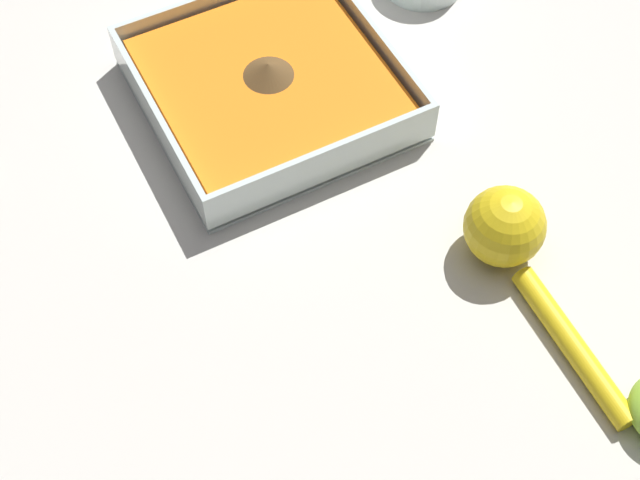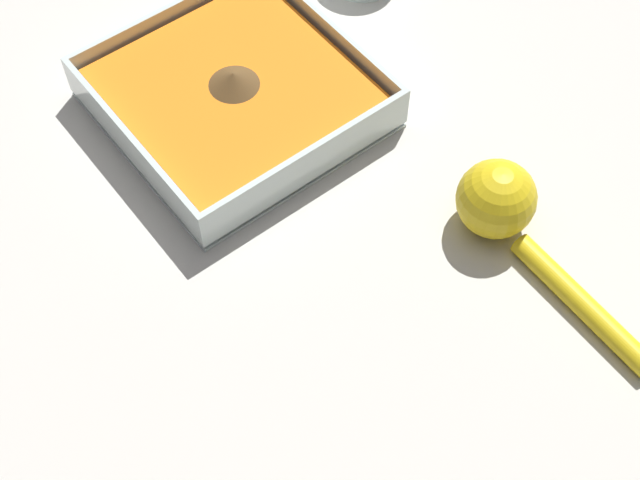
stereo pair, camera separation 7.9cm
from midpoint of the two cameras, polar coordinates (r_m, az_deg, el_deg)
ground_plane at (r=0.95m, az=-0.67°, el=10.58°), size 4.00×4.00×0.00m
square_dish at (r=0.91m, az=-0.75°, el=9.56°), size 0.25×0.25×0.05m
lemon_squeezer at (r=0.81m, az=15.07°, el=-0.40°), size 0.23×0.07×0.07m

